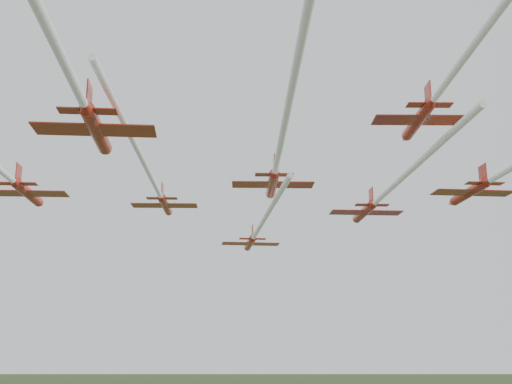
% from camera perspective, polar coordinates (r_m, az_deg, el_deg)
% --- Properties ---
extents(jet_lead, '(18.39, 44.72, 2.74)m').
position_cam_1_polar(jet_lead, '(93.94, 0.05, -3.59)').
color(jet_lead, '#AD2619').
extents(jet_row2_left, '(16.22, 49.87, 2.66)m').
position_cam_1_polar(jet_row2_left, '(77.40, -9.02, 0.76)').
color(jet_row2_left, '#AD2619').
extents(jet_row2_right, '(17.01, 44.65, 2.93)m').
position_cam_1_polar(jet_row2_right, '(81.44, 11.06, -0.42)').
color(jet_row2_right, '#AD2619').
extents(jet_row3_mid, '(18.50, 57.71, 2.77)m').
position_cam_1_polar(jet_row3_mid, '(59.43, 2.19, 4.24)').
color(jet_row3_mid, '#AD2619').
extents(jet_row4_left, '(17.54, 45.20, 2.93)m').
position_cam_1_polar(jet_row4_left, '(45.79, -15.80, 9.17)').
color(jet_row4_left, '#AD2619').
extents(jet_row4_right, '(18.18, 59.88, 2.63)m').
position_cam_1_polar(jet_row4_right, '(48.50, 19.01, 12.57)').
color(jet_row4_right, '#AD2619').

